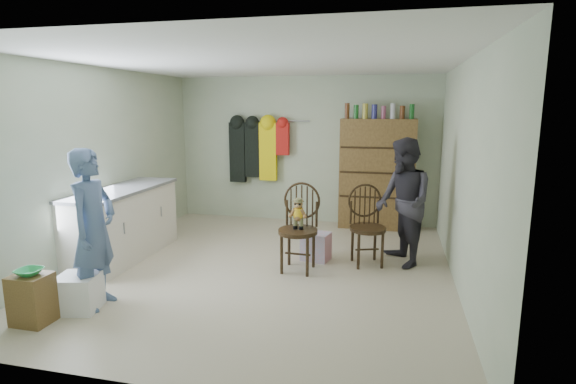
% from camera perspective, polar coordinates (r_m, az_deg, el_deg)
% --- Properties ---
extents(ground_plane, '(5.00, 5.00, 0.00)m').
position_cam_1_polar(ground_plane, '(5.69, -2.96, -9.70)').
color(ground_plane, beige).
rests_on(ground_plane, ground).
extents(room_walls, '(5.00, 5.00, 5.00)m').
position_cam_1_polar(room_walls, '(5.86, -1.64, 6.75)').
color(room_walls, '#B7C2A2').
rests_on(room_walls, ground).
extents(counter, '(0.64, 1.86, 0.94)m').
position_cam_1_polar(counter, '(6.36, -20.16, -3.71)').
color(counter, silver).
rests_on(counter, ground).
extents(stool, '(0.33, 0.28, 0.47)m').
position_cam_1_polar(stool, '(4.89, -29.73, -11.72)').
color(stool, brown).
rests_on(stool, ground).
extents(bowl, '(0.23, 0.23, 0.06)m').
position_cam_1_polar(bowl, '(4.80, -30.03, -8.79)').
color(bowl, green).
rests_on(bowl, stool).
extents(plastic_tub, '(0.45, 0.43, 0.36)m').
position_cam_1_polar(plastic_tub, '(5.00, -25.04, -11.52)').
color(plastic_tub, white).
rests_on(plastic_tub, ground).
extents(chair_front, '(0.50, 0.50, 1.08)m').
position_cam_1_polar(chair_front, '(5.50, 1.42, -3.81)').
color(chair_front, '#362413').
rests_on(chair_front, ground).
extents(chair_far, '(0.58, 0.58, 1.02)m').
position_cam_1_polar(chair_far, '(5.81, 9.95, -3.76)').
color(chair_far, '#362413').
rests_on(chair_far, ground).
extents(striped_bag, '(0.40, 0.34, 0.37)m').
position_cam_1_polar(striped_bag, '(5.95, 3.56, -6.89)').
color(striped_bag, '#E5727F').
rests_on(striped_bag, ground).
extents(person_left, '(0.41, 0.60, 1.60)m').
position_cam_1_polar(person_left, '(4.84, -23.47, -4.35)').
color(person_left, slate).
rests_on(person_left, ground).
extents(person_right, '(0.86, 0.96, 1.62)m').
position_cam_1_polar(person_right, '(5.80, 14.42, -1.30)').
color(person_right, '#2D2B33').
rests_on(person_right, ground).
extents(dresser, '(1.20, 0.39, 2.05)m').
position_cam_1_polar(dresser, '(7.49, 11.21, 2.33)').
color(dresser, brown).
rests_on(dresser, ground).
extents(coat_rack, '(1.42, 0.12, 1.09)m').
position_cam_1_polar(coat_rack, '(7.88, -3.99, 5.38)').
color(coat_rack, '#99999E').
rests_on(coat_rack, ground).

